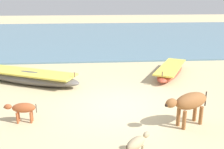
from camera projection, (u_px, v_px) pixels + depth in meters
ground at (121, 107)px, 9.37m from camera, size 80.00×80.00×0.00m
sea_water at (102, 35)px, 24.80m from camera, size 60.00×20.00×0.08m
fishing_boat_0 at (170, 70)px, 12.91m from camera, size 2.60×3.75×0.65m
fishing_boat_1 at (29, 77)px, 11.75m from camera, size 4.96×3.06×0.74m
cow_adult_brown at (190, 102)px, 7.87m from camera, size 1.55×0.94×1.05m
calf_near_dun at (136, 144)px, 6.32m from camera, size 0.77×0.74×0.59m
calf_far_rust at (23, 109)px, 8.15m from camera, size 0.99×0.28×0.64m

